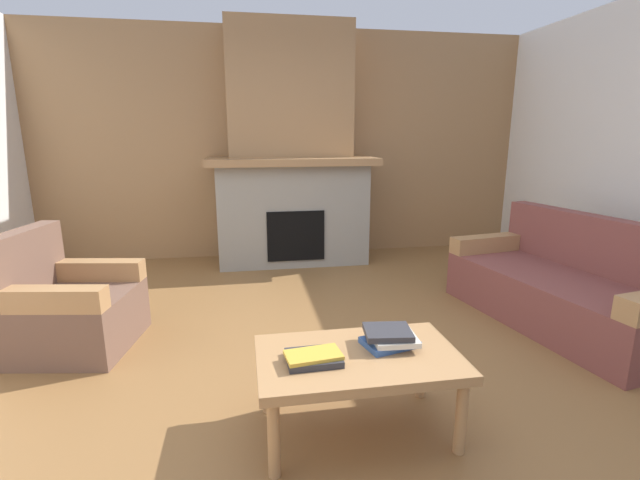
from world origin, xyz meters
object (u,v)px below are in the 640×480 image
fireplace (291,163)px  coffee_table (358,364)px  couch (566,289)px  armchair (68,308)px

fireplace → coffee_table: (-0.03, -3.26, -0.79)m
coffee_table → couch: bearing=27.7°
armchair → coffee_table: 2.19m
armchair → coffee_table: armchair is taller
fireplace → couch: (1.95, -2.22, -0.88)m
armchair → couch: bearing=-3.4°
couch → armchair: (-3.76, 0.22, 0.01)m
fireplace → coffee_table: size_ratio=2.70×
fireplace → armchair: fireplace is taller
couch → armchair: bearing=176.6°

